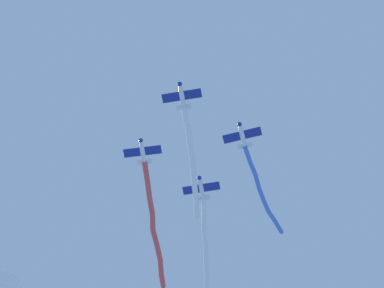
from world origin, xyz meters
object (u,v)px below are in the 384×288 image
(airplane_left_wing, at_px, (242,135))
(airplane_slot, at_px, (201,188))
(airplane_right_wing, at_px, (143,151))
(airplane_lead, at_px, (182,96))

(airplane_left_wing, xyz_separation_m, airplane_slot, (-10.31, -4.61, 0.20))
(airplane_right_wing, bearing_deg, airplane_slot, 131.30)
(airplane_slot, bearing_deg, airplane_lead, -1.13)
(airplane_slot, bearing_deg, airplane_right_wing, -46.11)
(airplane_left_wing, distance_m, airplane_right_wing, 15.99)
(airplane_left_wing, bearing_deg, airplane_slot, -131.58)
(airplane_lead, xyz_separation_m, airplane_slot, (-14.94, 5.70, -0.20))
(airplane_left_wing, relative_size, airplane_right_wing, 0.98)
(airplane_lead, distance_m, airplane_left_wing, 11.30)
(airplane_lead, xyz_separation_m, airplane_left_wing, (-4.62, 10.31, -0.40))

